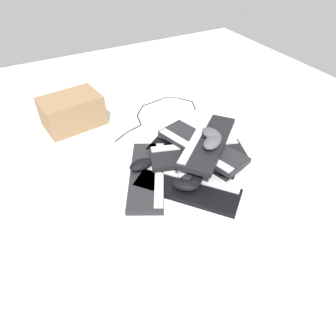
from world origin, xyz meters
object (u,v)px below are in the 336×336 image
mouse_6 (185,185)px  mouse_1 (212,134)px  keyboard_4 (202,146)px  mouse_5 (186,172)px  mouse_3 (188,179)px  keyboard_3 (197,154)px  mouse_4 (194,181)px  keyboard_1 (194,154)px  keyboard_0 (187,188)px  mouse_2 (212,142)px  cardboard_box (72,111)px  mouse_0 (141,165)px  keyboard_5 (208,142)px  keyboard_2 (147,175)px

mouse_6 → mouse_1: bearing=-105.4°
keyboard_4 → mouse_5: 0.17m
keyboard_4 → mouse_6: bearing=-49.0°
mouse_1 → mouse_3: size_ratio=1.00×
keyboard_3 → mouse_4: mouse_4 is taller
keyboard_1 → keyboard_3: 0.05m
keyboard_1 → mouse_3: mouse_3 is taller
keyboard_3 → mouse_4: (0.15, -0.11, 0.01)m
keyboard_0 → mouse_2: bearing=116.4°
keyboard_1 → mouse_3: (0.17, -0.14, 0.04)m
mouse_3 → mouse_6: (0.02, -0.03, 0.00)m
keyboard_3 → cardboard_box: size_ratio=1.53×
mouse_0 → cardboard_box: (-0.54, -0.16, 0.03)m
mouse_3 → cardboard_box: bearing=87.1°
keyboard_0 → keyboard_1: size_ratio=0.98×
mouse_3 → keyboard_4: bearing=17.0°
mouse_5 → cardboard_box: bearing=-110.1°
keyboard_5 → mouse_1: size_ratio=3.95×
keyboard_0 → mouse_6: bearing=-70.7°
keyboard_5 → mouse_5: 0.19m
keyboard_5 → mouse_2: 0.07m
mouse_0 → mouse_1: mouse_1 is taller
keyboard_1 → mouse_5: bearing=-44.2°
mouse_1 → mouse_3: bearing=117.3°
mouse_4 → keyboard_1: bearing=23.3°
keyboard_1 → mouse_1: mouse_1 is taller
keyboard_1 → keyboard_5: size_ratio=1.02×
keyboard_1 → keyboard_5: (0.04, 0.04, 0.09)m
keyboard_1 → mouse_4: size_ratio=4.04×
keyboard_2 → mouse_5: mouse_5 is taller
mouse_5 → keyboard_4: bearing=169.6°
keyboard_3 → mouse_0: 0.27m
mouse_2 → mouse_5: (0.03, -0.15, -0.09)m
mouse_3 → mouse_1: bearing=7.5°
keyboard_4 → mouse_4: keyboard_4 is taller
mouse_6 → keyboard_3: bearing=-94.7°
mouse_1 → mouse_5: size_ratio=1.00×
keyboard_0 → keyboard_1: (-0.18, 0.15, 0.00)m
mouse_2 → mouse_3: size_ratio=1.00×
keyboard_0 → mouse_2: 0.23m
keyboard_1 → mouse_0: bearing=-92.3°
keyboard_2 → keyboard_0: bearing=35.1°
mouse_4 → mouse_5: bearing=56.1°
keyboard_0 → keyboard_2: (-0.16, -0.11, 0.00)m
mouse_2 → mouse_1: bearing=28.0°
keyboard_1 → cardboard_box: size_ratio=1.46×
mouse_5 → mouse_6: 0.08m
keyboard_3 → mouse_1: (0.01, 0.06, 0.10)m
keyboard_0 → keyboard_2: size_ratio=0.95×
keyboard_3 → keyboard_4: size_ratio=1.00×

